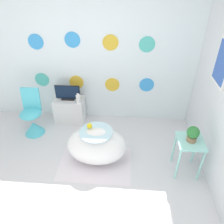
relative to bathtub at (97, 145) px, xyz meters
The scene contains 12 objects.
ground_plane 0.91m from the bathtub, 103.46° to the right, with size 12.00×12.00×0.00m, color silver.
wall_back_dotted 1.59m from the bathtub, 99.40° to the left, with size 4.64×0.05×2.60m.
wall_right 1.94m from the bathtub, ahead, with size 0.06×3.04×2.60m.
rug 0.30m from the bathtub, 102.53° to the right, with size 1.10×0.78×0.01m.
bathtub is the anchor object (origin of this frame).
rubber_duck 0.35m from the bathtub, 151.73° to the left, with size 0.08×0.09×0.09m.
chair 1.36m from the bathtub, 154.86° to the left, with size 0.38×0.38×0.85m.
tv_cabinet 1.19m from the bathtub, 123.64° to the left, with size 0.55×0.35×0.49m.
tv 1.23m from the bathtub, 123.60° to the left, with size 0.46×0.12×0.28m.
vase 1.02m from the bathtub, 116.61° to the left, with size 0.09×0.09×0.18m.
side_table 1.34m from the bathtub, ahead, with size 0.36×0.39×0.58m.
potted_plant_left 1.40m from the bathtub, ahead, with size 0.17×0.17×0.23m.
Camera 1 is at (0.62, -1.60, 2.59)m, focal length 35.00 mm.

